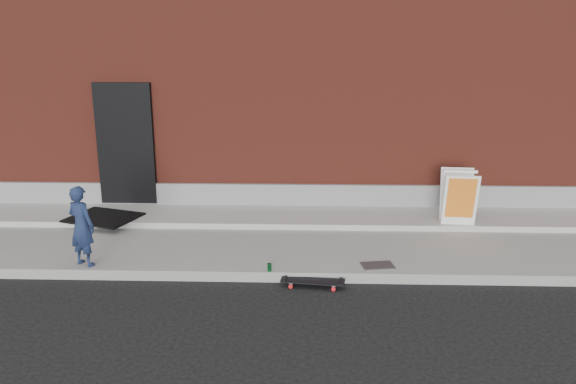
{
  "coord_description": "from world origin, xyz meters",
  "views": [
    {
      "loc": [
        0.74,
        -7.19,
        3.27
      ],
      "look_at": [
        0.48,
        0.8,
        1.09
      ],
      "focal_mm": 35.0,
      "sensor_mm": 36.0,
      "label": 1
    }
  ],
  "objects_px": {
    "soda_can": "(269,267)",
    "child": "(81,226)",
    "pizza_sign": "(459,197)",
    "skateboard": "(313,281)"
  },
  "relations": [
    {
      "from": "skateboard",
      "to": "soda_can",
      "type": "bearing_deg",
      "value": 164.21
    },
    {
      "from": "child",
      "to": "pizza_sign",
      "type": "distance_m",
      "value": 6.0
    },
    {
      "from": "pizza_sign",
      "to": "child",
      "type": "bearing_deg",
      "value": -162.76
    },
    {
      "from": "child",
      "to": "skateboard",
      "type": "bearing_deg",
      "value": -160.68
    },
    {
      "from": "child",
      "to": "pizza_sign",
      "type": "height_order",
      "value": "child"
    },
    {
      "from": "skateboard",
      "to": "soda_can",
      "type": "height_order",
      "value": "soda_can"
    },
    {
      "from": "soda_can",
      "to": "child",
      "type": "bearing_deg",
      "value": 176.77
    },
    {
      "from": "child",
      "to": "pizza_sign",
      "type": "bearing_deg",
      "value": -137.84
    },
    {
      "from": "skateboard",
      "to": "pizza_sign",
      "type": "relative_size",
      "value": 0.93
    },
    {
      "from": "skateboard",
      "to": "pizza_sign",
      "type": "height_order",
      "value": "pizza_sign"
    }
  ]
}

